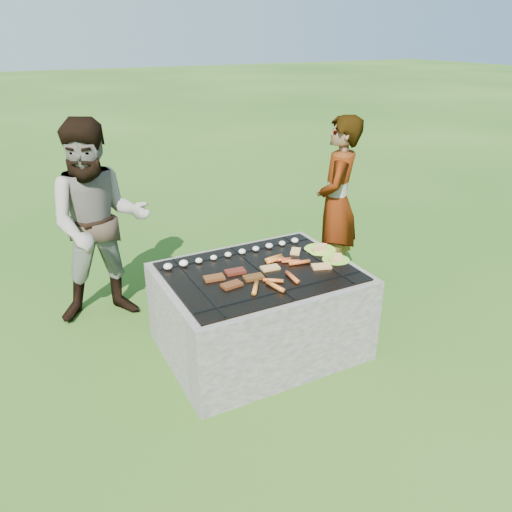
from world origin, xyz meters
The scene contains 10 objects.
lawn centered at (0.00, 0.00, 0.00)m, with size 60.00×60.00×0.00m, color #1F4812.
fire_pit centered at (0.00, 0.00, 0.28)m, with size 1.30×1.00×0.62m.
mushrooms centered at (-0.07, 0.30, 0.63)m, with size 1.06×0.06×0.04m.
pork_slabs centered at (-0.21, -0.03, 0.62)m, with size 0.37×0.25×0.02m.
sausages centered at (0.10, -0.09, 0.63)m, with size 0.57×0.48×0.03m.
bread_on_grate centered at (0.28, -0.02, 0.62)m, with size 0.46×0.42×0.02m.
plate_far centered at (0.56, 0.11, 0.61)m, with size 0.23×0.23×0.03m.
plate_near centered at (0.56, -0.09, 0.61)m, with size 0.20×0.20×0.03m.
cook centered at (1.07, 0.62, 0.74)m, with size 0.54×0.35×1.47m, color gray.
bystander centered at (-0.84, 0.95, 0.77)m, with size 0.75×0.59×1.55m, color gray.
Camera 1 is at (-1.41, -2.65, 2.08)m, focal length 35.00 mm.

